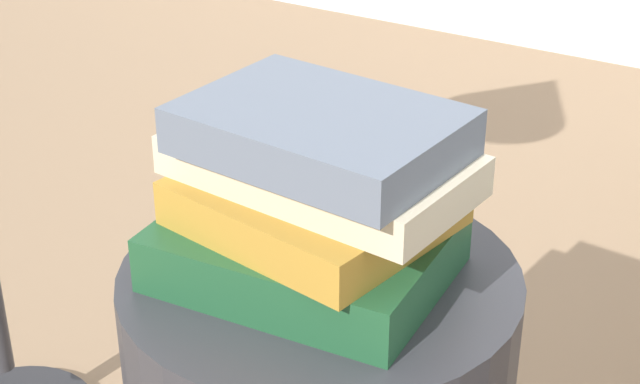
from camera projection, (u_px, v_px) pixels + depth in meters
name	position (u px, v px, depth m)	size (l,w,h in m)	color
book_forest	(305.00, 250.00, 1.01)	(0.27, 0.21, 0.06)	#1E512D
book_ochre	(315.00, 202.00, 0.99)	(0.23, 0.21, 0.04)	#B7842D
book_cream	(323.00, 164.00, 0.97)	(0.29, 0.16, 0.04)	beige
book_slate	(321.00, 131.00, 0.94)	(0.25, 0.18, 0.04)	slate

